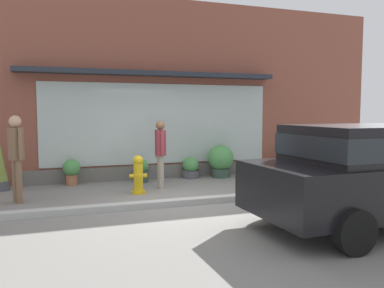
% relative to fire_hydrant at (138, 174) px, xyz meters
% --- Properties ---
extents(ground_plane, '(60.00, 60.00, 0.00)m').
position_rel_fire_hydrant_xyz_m(ground_plane, '(0.76, -1.15, -0.43)').
color(ground_plane, gray).
extents(curb_strip, '(14.00, 0.24, 0.12)m').
position_rel_fire_hydrant_xyz_m(curb_strip, '(0.76, -1.35, -0.37)').
color(curb_strip, '#B2B2AD').
rests_on(curb_strip, ground_plane).
extents(storefront, '(14.00, 0.81, 4.87)m').
position_rel_fire_hydrant_xyz_m(storefront, '(0.76, 2.04, 1.96)').
color(storefront, brown).
rests_on(storefront, ground_plane).
extents(fire_hydrant, '(0.39, 0.35, 0.86)m').
position_rel_fire_hydrant_xyz_m(fire_hydrant, '(0.00, 0.00, 0.00)').
color(fire_hydrant, gold).
rests_on(fire_hydrant, ground_plane).
extents(pedestrian_with_handbag, '(0.22, 0.67, 1.61)m').
position_rel_fire_hydrant_xyz_m(pedestrian_with_handbag, '(0.62, 0.43, 0.51)').
color(pedestrian_with_handbag, '#9E9384').
rests_on(pedestrian_with_handbag, ground_plane).
extents(pedestrian_passerby, '(0.32, 0.43, 1.75)m').
position_rel_fire_hydrant_xyz_m(pedestrian_passerby, '(-2.46, -0.12, 0.61)').
color(pedestrian_passerby, brown).
rests_on(pedestrian_passerby, ground_plane).
extents(parked_car_black, '(4.14, 2.11, 1.61)m').
position_rel_fire_hydrant_xyz_m(parked_car_black, '(3.03, -3.67, 0.48)').
color(parked_car_black, black).
rests_on(parked_car_black, ground_plane).
extents(potted_plant_doorstep, '(0.47, 0.47, 0.58)m').
position_rel_fire_hydrant_xyz_m(potted_plant_doorstep, '(1.76, 1.56, -0.15)').
color(potted_plant_doorstep, '#4C4C51').
rests_on(potted_plant_doorstep, ground_plane).
extents(potted_plant_near_hydrant, '(0.33, 0.33, 0.60)m').
position_rel_fire_hydrant_xyz_m(potted_plant_near_hydrant, '(0.36, 1.34, -0.12)').
color(potted_plant_near_hydrant, '#33473D').
rests_on(potted_plant_near_hydrant, ground_plane).
extents(potted_plant_low_front, '(0.57, 0.57, 0.71)m').
position_rel_fire_hydrant_xyz_m(potted_plant_low_front, '(4.85, 1.42, -0.07)').
color(potted_plant_low_front, '#B7B2A3').
rests_on(potted_plant_low_front, ground_plane).
extents(potted_plant_window_center, '(0.42, 0.42, 0.65)m').
position_rel_fire_hydrant_xyz_m(potted_plant_window_center, '(-1.37, 1.50, -0.05)').
color(potted_plant_window_center, '#9E6042').
rests_on(potted_plant_window_center, ground_plane).
extents(potted_plant_window_right, '(0.71, 0.71, 0.91)m').
position_rel_fire_hydrant_xyz_m(potted_plant_window_right, '(2.59, 1.41, 0.06)').
color(potted_plant_window_right, '#33473D').
rests_on(potted_plant_window_right, ground_plane).
extents(potted_plant_by_entrance, '(0.37, 0.37, 1.19)m').
position_rel_fire_hydrant_xyz_m(potted_plant_by_entrance, '(-2.95, 1.36, 0.15)').
color(potted_plant_by_entrance, '#4C4C51').
rests_on(potted_plant_by_entrance, ground_plane).
extents(potted_plant_window_left, '(0.33, 0.33, 0.47)m').
position_rel_fire_hydrant_xyz_m(potted_plant_window_left, '(5.66, 1.38, -0.20)').
color(potted_plant_window_left, '#B7B2A3').
rests_on(potted_plant_window_left, ground_plane).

